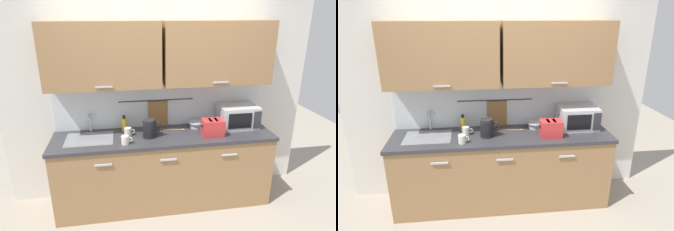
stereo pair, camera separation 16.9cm
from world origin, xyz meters
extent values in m
plane|color=#9E9384|center=(0.00, 0.00, 0.00)|extent=(8.00, 8.00, 0.00)
cube|color=#997047|center=(0.00, 0.30, 0.43)|extent=(2.50, 0.60, 0.86)
cube|color=#B7B7BC|center=(-0.69, -0.01, 0.74)|extent=(0.18, 0.02, 0.02)
cube|color=#B7B7BC|center=(0.00, -0.01, 0.74)|extent=(0.18, 0.02, 0.02)
cube|color=#B7B7BC|center=(0.69, -0.01, 0.74)|extent=(0.18, 0.02, 0.02)
cube|color=#333338|center=(0.00, 0.30, 0.88)|extent=(2.53, 0.63, 0.04)
cube|color=#9EA0A5|center=(-0.84, 0.32, 0.85)|extent=(0.52, 0.38, 0.09)
cube|color=silver|center=(0.00, 0.63, 1.25)|extent=(3.70, 0.06, 2.50)
cube|color=silver|center=(0.00, 0.59, 1.18)|extent=(2.50, 0.01, 0.55)
cube|color=#997047|center=(-0.63, 0.43, 1.80)|extent=(1.23, 0.33, 0.70)
cube|color=#B7B7BC|center=(-0.63, 0.26, 1.50)|extent=(0.18, 0.01, 0.02)
cube|color=#997047|center=(0.63, 0.43, 1.80)|extent=(1.23, 0.33, 0.70)
cube|color=#B7B7BC|center=(0.63, 0.26, 1.50)|extent=(0.18, 0.01, 0.02)
cylinder|color=#333338|center=(-0.05, 0.58, 1.23)|extent=(0.90, 0.01, 0.01)
cube|color=olive|center=(-0.03, 0.58, 1.05)|extent=(0.24, 0.02, 0.34)
cylinder|color=#B2B5BA|center=(-0.84, 0.55, 1.01)|extent=(0.03, 0.03, 0.22)
cylinder|color=#B2B5BA|center=(-0.84, 0.47, 1.11)|extent=(0.02, 0.16, 0.02)
cube|color=#B2B5BA|center=(-0.80, 0.55, 1.10)|extent=(0.07, 0.02, 0.01)
cube|color=silver|center=(0.93, 0.41, 1.04)|extent=(0.46, 0.34, 0.27)
cube|color=black|center=(0.89, 0.24, 1.04)|extent=(0.29, 0.01, 0.18)
cube|color=#2D2D33|center=(1.11, 0.24, 1.04)|extent=(0.09, 0.01, 0.21)
cylinder|color=black|center=(-0.17, 0.27, 0.91)|extent=(0.16, 0.16, 0.02)
cylinder|color=black|center=(-0.17, 0.27, 1.00)|extent=(0.15, 0.15, 0.17)
cylinder|color=#262628|center=(-0.17, 0.27, 1.10)|extent=(0.13, 0.13, 0.02)
torus|color=black|center=(-0.08, 0.27, 1.01)|extent=(0.11, 0.02, 0.11)
cylinder|color=yellow|center=(-0.45, 0.48, 0.98)|extent=(0.06, 0.06, 0.16)
cylinder|color=black|center=(-0.45, 0.48, 1.08)|extent=(0.03, 0.03, 0.04)
cylinder|color=silver|center=(-0.45, 0.12, 0.95)|extent=(0.08, 0.08, 0.09)
torus|color=silver|center=(-0.40, 0.12, 0.95)|extent=(0.06, 0.01, 0.06)
cylinder|color=#A5ADB7|center=(0.43, 0.46, 0.94)|extent=(0.17, 0.17, 0.07)
torus|color=#A5ADB7|center=(0.43, 0.46, 0.97)|extent=(0.21, 0.21, 0.01)
cube|color=red|center=(0.55, 0.19, 1.00)|extent=(0.24, 0.17, 0.19)
cube|color=black|center=(0.51, 0.19, 1.08)|extent=(0.03, 0.12, 0.01)
cube|color=black|center=(0.58, 0.19, 1.08)|extent=(0.03, 0.12, 0.01)
cube|color=black|center=(0.42, 0.19, 1.02)|extent=(0.02, 0.02, 0.02)
cylinder|color=silver|center=(-0.41, 0.34, 0.95)|extent=(0.08, 0.08, 0.09)
torus|color=silver|center=(-0.36, 0.34, 0.95)|extent=(0.06, 0.01, 0.06)
cube|color=#9E7042|center=(0.11, 0.42, 0.91)|extent=(0.22, 0.06, 0.01)
ellipsoid|color=#9E7042|center=(0.24, 0.40, 0.91)|extent=(0.07, 0.05, 0.01)
camera|label=1|loc=(-0.46, -2.72, 2.24)|focal=30.82mm
camera|label=2|loc=(-0.29, -2.74, 2.24)|focal=30.82mm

